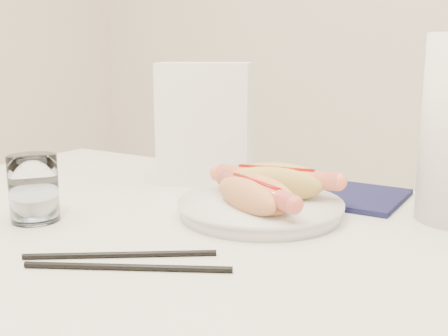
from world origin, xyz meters
The scene contains 9 objects.
table centered at (0.00, 0.00, 0.69)m, with size 1.20×0.80×0.75m.
plate centered at (0.05, 0.13, 0.76)m, with size 0.23×0.23×0.02m, color silver.
hotdog_left centered at (0.05, 0.17, 0.79)m, with size 0.19×0.10×0.05m.
hotdog_right centered at (0.06, 0.09, 0.79)m, with size 0.16×0.12×0.05m.
water_glass centered at (-0.22, -0.06, 0.80)m, with size 0.07×0.07×0.09m, color white.
chopstick_near centered at (-0.02, -0.11, 0.75)m, with size 0.01×0.01×0.23m, color black.
chopstick_far centered at (0.02, -0.13, 0.75)m, with size 0.01×0.01×0.23m, color black.
napkin_box centered at (-0.14, 0.26, 0.86)m, with size 0.16×0.09×0.22m, color white.
navy_napkin centered at (0.13, 0.29, 0.75)m, with size 0.16×0.16×0.01m, color #111337.
Camera 1 is at (0.40, -0.56, 0.99)m, focal length 43.89 mm.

